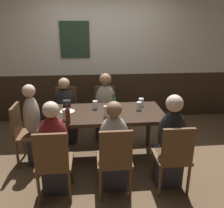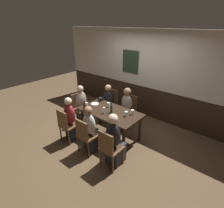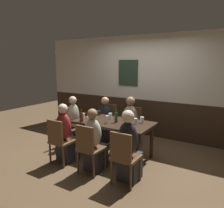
# 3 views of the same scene
# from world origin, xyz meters

# --- Properties ---
(ground_plane) EXTENTS (12.00, 12.00, 0.00)m
(ground_plane) POSITION_xyz_m (0.00, 0.00, 0.00)
(ground_plane) COLOR brown
(wall_back) EXTENTS (6.40, 0.13, 2.60)m
(wall_back) POSITION_xyz_m (-0.00, 1.65, 1.30)
(wall_back) COLOR #332316
(wall_back) RESTS_ON ground_plane
(dining_table) EXTENTS (1.56, 0.83, 0.74)m
(dining_table) POSITION_xyz_m (0.00, 0.00, 0.65)
(dining_table) COLOR black
(dining_table) RESTS_ON ground_plane
(chair_left_far) EXTENTS (0.40, 0.40, 0.88)m
(chair_left_far) POSITION_xyz_m (-0.69, 0.83, 0.50)
(chair_left_far) COLOR brown
(chair_left_far) RESTS_ON ground_plane
(chair_left_near) EXTENTS (0.40, 0.40, 0.88)m
(chair_left_near) POSITION_xyz_m (-0.69, -0.83, 0.50)
(chair_left_near) COLOR brown
(chair_left_near) RESTS_ON ground_plane
(chair_mid_far) EXTENTS (0.40, 0.40, 0.88)m
(chair_mid_far) POSITION_xyz_m (0.00, 0.83, 0.50)
(chair_mid_far) COLOR brown
(chair_mid_far) RESTS_ON ground_plane
(chair_right_near) EXTENTS (0.40, 0.40, 0.88)m
(chair_right_near) POSITION_xyz_m (0.69, -0.83, 0.50)
(chair_right_near) COLOR brown
(chair_right_near) RESTS_ON ground_plane
(chair_head_west) EXTENTS (0.40, 0.40, 0.88)m
(chair_head_west) POSITION_xyz_m (-1.20, 0.00, 0.50)
(chair_head_west) COLOR brown
(chair_head_west) RESTS_ON ground_plane
(chair_mid_near) EXTENTS (0.40, 0.40, 0.88)m
(chair_mid_near) POSITION_xyz_m (0.00, -0.83, 0.50)
(chair_mid_near) COLOR brown
(chair_mid_near) RESTS_ON ground_plane
(person_left_far) EXTENTS (0.34, 0.37, 1.09)m
(person_left_far) POSITION_xyz_m (-0.69, 0.67, 0.46)
(person_left_far) COLOR #2D2D38
(person_left_far) RESTS_ON ground_plane
(person_left_near) EXTENTS (0.34, 0.37, 1.15)m
(person_left_near) POSITION_xyz_m (-0.69, -0.67, 0.48)
(person_left_near) COLOR #2D2D38
(person_left_near) RESTS_ON ground_plane
(person_mid_far) EXTENTS (0.34, 0.37, 1.15)m
(person_mid_far) POSITION_xyz_m (-0.00, 0.67, 0.49)
(person_mid_far) COLOR #2D2D38
(person_mid_far) RESTS_ON ground_plane
(person_right_near) EXTENTS (0.34, 0.37, 1.19)m
(person_right_near) POSITION_xyz_m (0.69, -0.67, 0.50)
(person_right_near) COLOR #2D2D38
(person_right_near) RESTS_ON ground_plane
(person_head_west) EXTENTS (0.37, 0.34, 1.17)m
(person_head_west) POSITION_xyz_m (-1.03, 0.00, 0.49)
(person_head_west) COLOR #2D2D38
(person_head_west) RESTS_ON ground_plane
(person_mid_near) EXTENTS (0.34, 0.37, 1.13)m
(person_mid_near) POSITION_xyz_m (0.00, -0.67, 0.48)
(person_mid_near) COLOR #2D2D38
(person_mid_near) RESTS_ON ground_plane
(pint_glass_pale) EXTENTS (0.08, 0.08, 0.12)m
(pint_glass_pale) POSITION_xyz_m (0.51, 0.22, 0.79)
(pint_glass_pale) COLOR silver
(pint_glass_pale) RESTS_ON dining_table
(highball_clear) EXTENTS (0.08, 0.08, 0.12)m
(highball_clear) POSITION_xyz_m (0.45, 0.06, 0.79)
(highball_clear) COLOR silver
(highball_clear) RESTS_ON dining_table
(pint_glass_stout) EXTENTS (0.07, 0.07, 0.15)m
(pint_glass_stout) POSITION_xyz_m (-0.59, -0.24, 0.81)
(pint_glass_stout) COLOR silver
(pint_glass_stout) RESTS_ON dining_table
(beer_glass_half) EXTENTS (0.06, 0.06, 0.15)m
(beer_glass_half) POSITION_xyz_m (-0.05, -0.17, 0.81)
(beer_glass_half) COLOR silver
(beer_glass_half) RESTS_ON dining_table
(beer_glass_tall) EXTENTS (0.07, 0.07, 0.12)m
(beer_glass_tall) POSITION_xyz_m (-0.19, 0.16, 0.79)
(beer_glass_tall) COLOR silver
(beer_glass_tall) RESTS_ON dining_table
(beer_bottle_green) EXTENTS (0.06, 0.06, 0.27)m
(beer_bottle_green) POSITION_xyz_m (0.06, -0.02, 0.85)
(beer_bottle_green) COLOR #194723
(beer_bottle_green) RESTS_ON dining_table
(beer_bottle_brown) EXTENTS (0.06, 0.06, 0.26)m
(beer_bottle_brown) POSITION_xyz_m (-0.55, -0.35, 0.84)
(beer_bottle_brown) COLOR #42230F
(beer_bottle_brown) RESTS_ON dining_table
(plate_white_large) EXTENTS (0.21, 0.21, 0.01)m
(plate_white_large) POSITION_xyz_m (-0.59, 0.06, 0.75)
(plate_white_large) COLOR white
(plate_white_large) RESTS_ON dining_table
(condiment_caddy) EXTENTS (0.11, 0.09, 0.09)m
(condiment_caddy) POSITION_xyz_m (-0.62, 0.32, 0.79)
(condiment_caddy) COLOR black
(condiment_caddy) RESTS_ON dining_table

